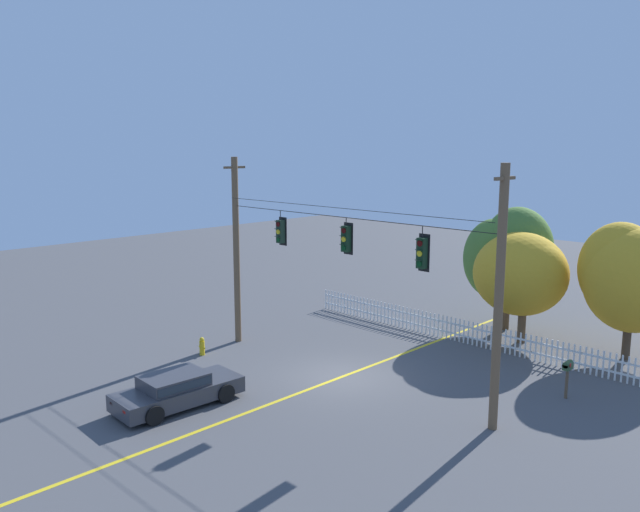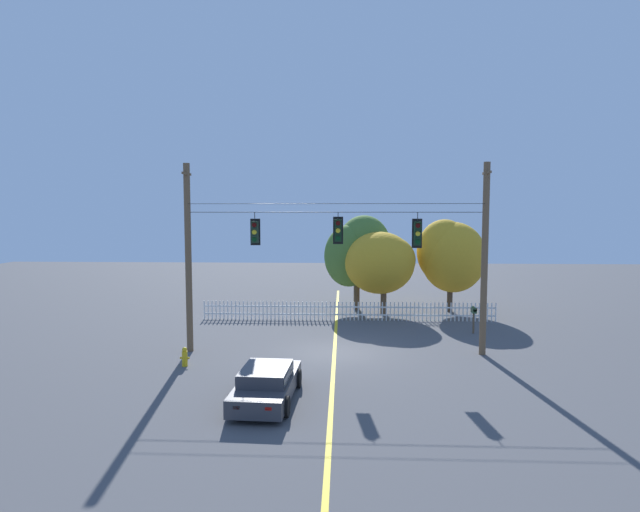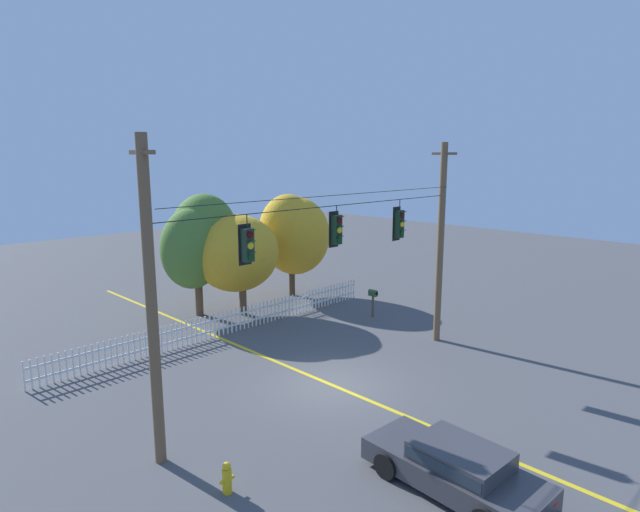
{
  "view_description": "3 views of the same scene",
  "coord_description": "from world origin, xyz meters",
  "px_view_note": "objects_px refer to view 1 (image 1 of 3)",
  "views": [
    {
      "loc": [
        15.61,
        -17.0,
        8.73
      ],
      "look_at": [
        -0.63,
        -0.57,
        4.67
      ],
      "focal_mm": 35.71,
      "sensor_mm": 36.0,
      "label": 1
    },
    {
      "loc": [
        0.35,
        -22.55,
        6.15
      ],
      "look_at": [
        -0.62,
        -0.33,
        4.26
      ],
      "focal_mm": 29.6,
      "sensor_mm": 36.0,
      "label": 2
    },
    {
      "loc": [
        -12.14,
        -11.52,
        7.69
      ],
      "look_at": [
        -0.69,
        -0.08,
        4.59
      ],
      "focal_mm": 29.53,
      "sensor_mm": 36.0,
      "label": 3
    }
  ],
  "objects_px": {
    "autumn_maple_near_fence": "(507,253)",
    "autumn_maple_mid": "(523,273)",
    "traffic_signal_northbound_primary": "(422,253)",
    "parked_car": "(177,389)",
    "fire_hydrant": "(202,346)",
    "traffic_signal_northbound_secondary": "(346,239)",
    "traffic_signal_southbound_primary": "(281,231)",
    "roadside_mailbox": "(568,368)",
    "autumn_oak_far_east": "(628,276)"
  },
  "relations": [
    {
      "from": "autumn_maple_near_fence",
      "to": "autumn_oak_far_east",
      "type": "height_order",
      "value": "autumn_maple_near_fence"
    },
    {
      "from": "parked_car",
      "to": "autumn_oak_far_east",
      "type": "bearing_deg",
      "value": 60.01
    },
    {
      "from": "traffic_signal_southbound_primary",
      "to": "traffic_signal_northbound_secondary",
      "type": "bearing_deg",
      "value": 0.0
    },
    {
      "from": "traffic_signal_southbound_primary",
      "to": "autumn_maple_mid",
      "type": "bearing_deg",
      "value": 55.02
    },
    {
      "from": "autumn_maple_near_fence",
      "to": "fire_hydrant",
      "type": "bearing_deg",
      "value": -120.32
    },
    {
      "from": "traffic_signal_northbound_secondary",
      "to": "traffic_signal_northbound_primary",
      "type": "distance_m",
      "value": 3.38
    },
    {
      "from": "traffic_signal_northbound_secondary",
      "to": "parked_car",
      "type": "distance_m",
      "value": 7.93
    },
    {
      "from": "autumn_oak_far_east",
      "to": "fire_hydrant",
      "type": "xyz_separation_m",
      "value": [
        -12.75,
        -11.81,
        -3.12
      ]
    },
    {
      "from": "traffic_signal_northbound_primary",
      "to": "autumn_oak_far_east",
      "type": "height_order",
      "value": "traffic_signal_northbound_primary"
    },
    {
      "from": "traffic_signal_northbound_secondary",
      "to": "fire_hydrant",
      "type": "height_order",
      "value": "traffic_signal_northbound_secondary"
    },
    {
      "from": "traffic_signal_southbound_primary",
      "to": "parked_car",
      "type": "height_order",
      "value": "traffic_signal_southbound_primary"
    },
    {
      "from": "traffic_signal_southbound_primary",
      "to": "autumn_maple_near_fence",
      "type": "relative_size",
      "value": 0.24
    },
    {
      "from": "autumn_maple_near_fence",
      "to": "autumn_maple_mid",
      "type": "relative_size",
      "value": 1.19
    },
    {
      "from": "autumn_maple_near_fence",
      "to": "roadside_mailbox",
      "type": "xyz_separation_m",
      "value": [
        5.71,
        -6.02,
        -2.6
      ]
    },
    {
      "from": "traffic_signal_northbound_secondary",
      "to": "autumn_maple_mid",
      "type": "distance_m",
      "value": 9.41
    },
    {
      "from": "autumn_maple_mid",
      "to": "parked_car",
      "type": "height_order",
      "value": "autumn_maple_mid"
    },
    {
      "from": "traffic_signal_southbound_primary",
      "to": "fire_hydrant",
      "type": "distance_m",
      "value": 5.93
    },
    {
      "from": "traffic_signal_southbound_primary",
      "to": "autumn_oak_far_east",
      "type": "xyz_separation_m",
      "value": [
        10.27,
        9.53,
        -1.76
      ]
    },
    {
      "from": "traffic_signal_northbound_primary",
      "to": "roadside_mailbox",
      "type": "distance_m",
      "value": 6.65
    },
    {
      "from": "traffic_signal_northbound_secondary",
      "to": "parked_car",
      "type": "height_order",
      "value": "traffic_signal_northbound_secondary"
    },
    {
      "from": "autumn_oak_far_east",
      "to": "roadside_mailbox",
      "type": "bearing_deg",
      "value": -88.66
    },
    {
      "from": "traffic_signal_northbound_primary",
      "to": "fire_hydrant",
      "type": "distance_m",
      "value": 10.85
    },
    {
      "from": "traffic_signal_southbound_primary",
      "to": "roadside_mailbox",
      "type": "bearing_deg",
      "value": 20.79
    },
    {
      "from": "traffic_signal_northbound_secondary",
      "to": "autumn_maple_mid",
      "type": "height_order",
      "value": "traffic_signal_northbound_secondary"
    },
    {
      "from": "autumn_oak_far_east",
      "to": "autumn_maple_near_fence",
      "type": "bearing_deg",
      "value": 175.44
    },
    {
      "from": "autumn_maple_mid",
      "to": "autumn_maple_near_fence",
      "type": "bearing_deg",
      "value": 140.88
    },
    {
      "from": "traffic_signal_northbound_primary",
      "to": "traffic_signal_southbound_primary",
      "type": "bearing_deg",
      "value": -179.99
    },
    {
      "from": "autumn_oak_far_east",
      "to": "parked_car",
      "type": "relative_size",
      "value": 1.29
    },
    {
      "from": "autumn_maple_near_fence",
      "to": "autumn_oak_far_east",
      "type": "distance_m",
      "value": 5.6
    },
    {
      "from": "autumn_oak_far_east",
      "to": "fire_hydrant",
      "type": "distance_m",
      "value": 17.65
    },
    {
      "from": "autumn_maple_near_fence",
      "to": "parked_car",
      "type": "bearing_deg",
      "value": -101.89
    },
    {
      "from": "fire_hydrant",
      "to": "traffic_signal_northbound_secondary",
      "type": "bearing_deg",
      "value": 20.61
    },
    {
      "from": "autumn_oak_far_east",
      "to": "parked_car",
      "type": "bearing_deg",
      "value": -119.99
    },
    {
      "from": "traffic_signal_northbound_primary",
      "to": "autumn_maple_near_fence",
      "type": "xyz_separation_m",
      "value": [
        -2.27,
        9.97,
        -1.51
      ]
    },
    {
      "from": "autumn_oak_far_east",
      "to": "traffic_signal_northbound_secondary",
      "type": "bearing_deg",
      "value": -125.05
    },
    {
      "from": "traffic_signal_northbound_secondary",
      "to": "parked_car",
      "type": "bearing_deg",
      "value": -110.71
    },
    {
      "from": "parked_car",
      "to": "autumn_maple_near_fence",
      "type": "bearing_deg",
      "value": 78.11
    },
    {
      "from": "traffic_signal_southbound_primary",
      "to": "autumn_maple_mid",
      "type": "xyz_separation_m",
      "value": [
        6.15,
        8.78,
        -2.12
      ]
    },
    {
      "from": "autumn_oak_far_east",
      "to": "fire_hydrant",
      "type": "height_order",
      "value": "autumn_oak_far_east"
    },
    {
      "from": "autumn_oak_far_east",
      "to": "fire_hydrant",
      "type": "relative_size",
      "value": 7.34
    },
    {
      "from": "traffic_signal_northbound_primary",
      "to": "parked_car",
      "type": "distance_m",
      "value": 9.4
    },
    {
      "from": "traffic_signal_northbound_secondary",
      "to": "parked_car",
      "type": "relative_size",
      "value": 0.31
    },
    {
      "from": "traffic_signal_northbound_primary",
      "to": "parked_car",
      "type": "relative_size",
      "value": 0.35
    },
    {
      "from": "traffic_signal_southbound_primary",
      "to": "parked_car",
      "type": "bearing_deg",
      "value": -77.39
    },
    {
      "from": "autumn_maple_mid",
      "to": "roadside_mailbox",
      "type": "bearing_deg",
      "value": -48.68
    },
    {
      "from": "roadside_mailbox",
      "to": "traffic_signal_northbound_secondary",
      "type": "bearing_deg",
      "value": -149.91
    },
    {
      "from": "traffic_signal_northbound_secondary",
      "to": "traffic_signal_southbound_primary",
      "type": "bearing_deg",
      "value": -180.0
    },
    {
      "from": "traffic_signal_northbound_secondary",
      "to": "parked_car",
      "type": "xyz_separation_m",
      "value": [
        -2.25,
        -5.96,
        -4.73
      ]
    },
    {
      "from": "traffic_signal_southbound_primary",
      "to": "traffic_signal_northbound_primary",
      "type": "height_order",
      "value": "same"
    },
    {
      "from": "traffic_signal_northbound_secondary",
      "to": "traffic_signal_northbound_primary",
      "type": "relative_size",
      "value": 0.89
    }
  ]
}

